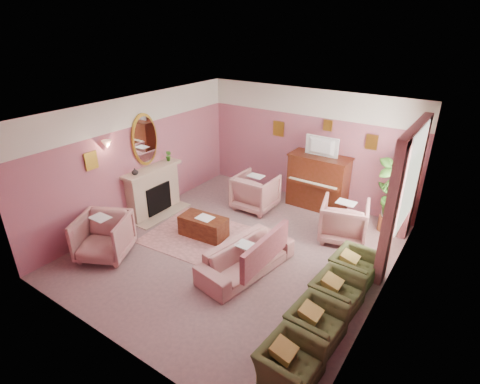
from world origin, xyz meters
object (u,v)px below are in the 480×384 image
Objects in this scene: television at (321,145)px; olive_chair_b at (317,319)px; floral_armchair_right at (344,219)px; olive_chair_a at (290,358)px; olive_chair_d at (355,263)px; olive_chair_c at (338,288)px; coffee_table at (204,227)px; side_table at (393,215)px; floral_armchair_left at (256,190)px; floral_armchair_front at (103,235)px; piano at (318,182)px; sofa at (246,253)px.

olive_chair_b is (1.74, -3.91, -1.25)m from television.
television reaches higher than floral_armchair_right.
olive_chair_d is (0.00, 2.46, 0.00)m from olive_chair_a.
olive_chair_d is (0.00, 0.82, 0.00)m from olive_chair_c.
coffee_table is (-1.42, -2.62, -1.38)m from television.
side_table is (0.11, 3.85, 0.00)m from olive_chair_b.
olive_chair_d is at bearing -92.94° from side_table.
olive_chair_c is at bearing 90.00° from olive_chair_b.
olive_chair_d is (0.00, 1.64, 0.00)m from olive_chair_b.
floral_armchair_left is 2.29m from floral_armchair_right.
floral_armchair_left reaches higher than olive_chair_c.
floral_armchair_right is 4.86m from floral_armchair_front.
floral_armchair_left is 1.20× the size of olive_chair_c.
olive_chair_d is 2.22m from side_table.
floral_armchair_right reaches higher than olive_chair_b.
olive_chair_b is (0.00, 0.82, 0.00)m from olive_chair_a.
olive_chair_c is (4.28, 1.20, -0.13)m from floral_armchair_front.
piano is 1.46× the size of floral_armchair_left.
sofa is 1.93m from olive_chair_d.
television is at bearing 61.45° from coffee_table.
olive_chair_b is at bearing 90.00° from olive_chair_a.
floral_armchair_left is 4.22m from olive_chair_b.
floral_armchair_right is at bearing -45.31° from piano.
olive_chair_b is at bearing -24.35° from sofa.
coffee_table is 3.42m from olive_chair_b.
television is 1.00× the size of olive_chair_b.
television is 3.35m from sofa.
floral_armchair_front is (-3.62, -3.24, 0.00)m from floral_armchair_right.
olive_chair_a is at bearing -42.87° from sofa.
olive_chair_b is 1.15× the size of side_table.
floral_armchair_left is at bearing 143.13° from olive_chair_c.
coffee_table is 3.80m from olive_chair_a.
floral_armchair_front is (-2.54, -4.33, -0.17)m from piano.
floral_armchair_left is 1.37× the size of side_table.
coffee_table is (-1.42, -2.67, -0.43)m from piano.
coffee_table is 1.04× the size of floral_armchair_front.
television is 1.00× the size of olive_chair_c.
coffee_table is at bearing -118.10° from piano.
sofa reaches higher than olive_chair_a.
floral_armchair_left is (-1.20, -0.88, -1.12)m from television.
floral_armchair_left is at bearing 82.78° from coffee_table.
olive_chair_c is at bearing -8.46° from coffee_table.
olive_chair_a reaches higher than coffee_table.
olive_chair_a is at bearing -90.00° from olive_chair_b.
coffee_table is at bearing 56.14° from floral_armchair_front.
piano is 1.75× the size of olive_chair_b.
floral_armchair_left and floral_armchair_front have the same top height.
side_table is at bearing 43.93° from floral_armchair_front.
floral_armchair_front is at bearing -155.64° from sofa.
floral_armchair_front is at bearing -120.40° from piano.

